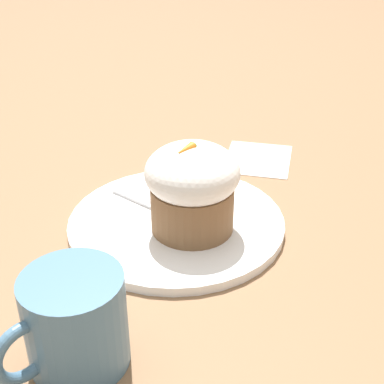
# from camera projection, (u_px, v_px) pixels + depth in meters

# --- Properties ---
(ground_plane) EXTENTS (4.00, 4.00, 0.00)m
(ground_plane) POSITION_uv_depth(u_px,v_px,m) (177.00, 226.00, 0.60)
(ground_plane) COLOR #846042
(dessert_plate) EXTENTS (0.24, 0.24, 0.01)m
(dessert_plate) POSITION_uv_depth(u_px,v_px,m) (177.00, 222.00, 0.60)
(dessert_plate) COLOR white
(dessert_plate) RESTS_ON ground_plane
(carrot_cake) EXTENTS (0.10, 0.10, 0.10)m
(carrot_cake) POSITION_uv_depth(u_px,v_px,m) (192.00, 187.00, 0.55)
(carrot_cake) COLOR brown
(carrot_cake) RESTS_ON dessert_plate
(spoon) EXTENTS (0.04, 0.11, 0.01)m
(spoon) POSITION_uv_depth(u_px,v_px,m) (163.00, 210.00, 0.60)
(spoon) COLOR silver
(spoon) RESTS_ON dessert_plate
(coffee_cup) EXTENTS (0.11, 0.08, 0.08)m
(coffee_cup) POSITION_uv_depth(u_px,v_px,m) (74.00, 323.00, 0.41)
(coffee_cup) COLOR teal
(coffee_cup) RESTS_ON ground_plane
(paper_napkin) EXTENTS (0.14, 0.13, 0.00)m
(paper_napkin) POSITION_uv_depth(u_px,v_px,m) (258.00, 159.00, 0.75)
(paper_napkin) COLOR white
(paper_napkin) RESTS_ON ground_plane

